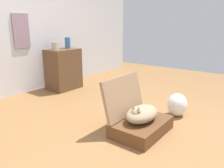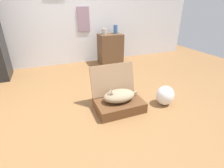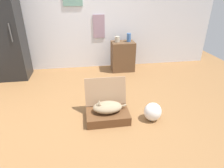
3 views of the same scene
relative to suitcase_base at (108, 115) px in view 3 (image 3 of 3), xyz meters
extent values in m
plane|color=olive|center=(-0.25, 0.09, -0.07)|extent=(7.68, 7.68, 0.00)
cube|color=silver|center=(-0.25, 2.35, 1.23)|extent=(6.40, 0.12, 2.60)
cube|color=gray|center=(0.10, 2.28, 0.94)|extent=(0.27, 0.02, 0.54)
cube|color=brown|center=(0.00, 0.00, 0.00)|extent=(0.64, 0.44, 0.14)
cube|color=#9B7756|center=(0.00, 0.24, 0.29)|extent=(0.64, 0.14, 0.44)
ellipsoid|color=#998466|center=(0.00, 0.00, 0.15)|extent=(0.44, 0.28, 0.15)
sphere|color=#998466|center=(-0.12, 0.00, 0.18)|extent=(0.10, 0.10, 0.10)
cone|color=#998466|center=(-0.12, -0.03, 0.24)|extent=(0.05, 0.05, 0.05)
cone|color=#998466|center=(-0.12, 0.03, 0.24)|extent=(0.05, 0.05, 0.05)
cylinder|color=#998466|center=(0.20, 0.04, 0.11)|extent=(0.20, 0.03, 0.07)
ellipsoid|color=white|center=(0.67, -0.12, 0.07)|extent=(0.27, 0.24, 0.29)
cube|color=black|center=(-1.86, 1.89, 0.88)|extent=(0.62, 0.56, 1.91)
cylinder|color=#4C4C4C|center=(-1.67, 1.59, 0.98)|extent=(0.02, 0.02, 0.35)
cube|color=brown|center=(0.63, 1.94, 0.28)|extent=(0.54, 0.39, 0.70)
cylinder|color=#B7AD99|center=(0.49, 1.96, 0.70)|extent=(0.12, 0.12, 0.13)
cylinder|color=#38609E|center=(0.76, 1.95, 0.73)|extent=(0.09, 0.09, 0.19)
camera|label=1|loc=(-1.91, -1.07, 1.06)|focal=35.89mm
camera|label=2|loc=(-0.83, -1.82, 1.28)|focal=27.24mm
camera|label=3|loc=(-0.30, -2.39, 1.73)|focal=30.57mm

